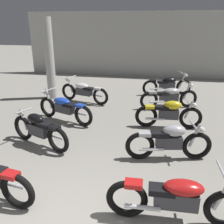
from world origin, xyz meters
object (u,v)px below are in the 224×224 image
at_px(motorcycle_right_row_1, 169,141).
at_px(motorcycle_right_row_3, 169,97).
at_px(support_pillar, 50,59).
at_px(motorcycle_left_row_1, 39,129).
at_px(motorcycle_right_row_4, 167,85).
at_px(motorcycle_left_row_3, 84,91).
at_px(motorcycle_right_row_0, 177,198).
at_px(motorcycle_right_row_2, 169,113).
at_px(motorcycle_left_row_2, 64,108).

distance_m(motorcycle_right_row_1, motorcycle_right_row_3, 3.63).
relative_size(support_pillar, motorcycle_left_row_1, 1.72).
height_order(support_pillar, motorcycle_right_row_4, support_pillar).
xyz_separation_m(motorcycle_left_row_3, motorcycle_right_row_4, (3.26, 1.71, 0.00)).
xyz_separation_m(motorcycle_right_row_0, motorcycle_right_row_1, (-0.06, 1.91, 0.01)).
height_order(motorcycle_left_row_1, motorcycle_right_row_0, motorcycle_right_row_0).
xyz_separation_m(motorcycle_left_row_3, motorcycle_right_row_2, (3.23, -1.92, 0.01)).
relative_size(support_pillar, motorcycle_right_row_1, 1.64).
height_order(motorcycle_left_row_1, motorcycle_right_row_3, motorcycle_right_row_3).
height_order(motorcycle_left_row_2, motorcycle_left_row_3, same).
xyz_separation_m(support_pillar, motorcycle_right_row_3, (4.77, -0.43, -1.15)).
xyz_separation_m(motorcycle_left_row_1, motorcycle_right_row_0, (3.27, -1.95, -0.01)).
bearing_deg(motorcycle_left_row_1, motorcycle_left_row_2, 89.81).
bearing_deg(motorcycle_right_row_2, motorcycle_right_row_3, 88.02).
relative_size(motorcycle_left_row_3, motorcycle_right_row_0, 0.97).
xyz_separation_m(motorcycle_right_row_0, motorcycle_right_row_2, (-0.03, 3.73, 0.01)).
xyz_separation_m(motorcycle_left_row_3, motorcycle_right_row_0, (3.26, -5.66, 0.00)).
height_order(motorcycle_left_row_3, motorcycle_right_row_2, motorcycle_left_row_3).
bearing_deg(motorcycle_right_row_3, motorcycle_left_row_3, 177.92).
xyz_separation_m(motorcycle_left_row_1, motorcycle_right_row_3, (3.31, 3.59, -0.01)).
distance_m(support_pillar, motorcycle_left_row_2, 2.99).
bearing_deg(support_pillar, motorcycle_right_row_2, -25.43).
bearing_deg(motorcycle_left_row_1, motorcycle_left_row_3, 89.78).
xyz_separation_m(motorcycle_right_row_3, motorcycle_right_row_4, (-0.04, 1.83, 0.00)).
relative_size(support_pillar, motorcycle_right_row_2, 1.62).
relative_size(motorcycle_right_row_0, motorcycle_right_row_4, 1.03).
relative_size(motorcycle_left_row_2, motorcycle_right_row_0, 0.95).
distance_m(support_pillar, motorcycle_right_row_4, 5.06).
bearing_deg(motorcycle_right_row_1, motorcycle_left_row_2, 151.63).
bearing_deg(motorcycle_left_row_3, motorcycle_right_row_4, 27.75).
distance_m(motorcycle_left_row_1, motorcycle_right_row_3, 4.88).
relative_size(motorcycle_left_row_3, motorcycle_right_row_4, 1.00).
bearing_deg(motorcycle_right_row_2, motorcycle_right_row_0, -89.61).
distance_m(support_pillar, motorcycle_right_row_3, 4.92).
relative_size(motorcycle_left_row_1, motorcycle_right_row_0, 0.86).
xyz_separation_m(motorcycle_right_row_2, motorcycle_right_row_4, (0.03, 3.64, -0.01)).
height_order(support_pillar, motorcycle_right_row_0, support_pillar).
height_order(support_pillar, motorcycle_right_row_2, support_pillar).
bearing_deg(motorcycle_right_row_1, motorcycle_right_row_3, 88.42).
bearing_deg(motorcycle_left_row_3, support_pillar, 168.02).
bearing_deg(support_pillar, motorcycle_right_row_4, 16.49).
bearing_deg(motorcycle_right_row_3, motorcycle_right_row_1, -91.58).
xyz_separation_m(motorcycle_right_row_0, motorcycle_right_row_4, (0.00, 7.37, 0.00)).
xyz_separation_m(motorcycle_right_row_0, motorcycle_right_row_3, (0.04, 5.54, 0.00)).
distance_m(motorcycle_left_row_2, motorcycle_left_row_3, 2.02).
distance_m(motorcycle_right_row_1, motorcycle_right_row_2, 1.83).
relative_size(motorcycle_left_row_1, motorcycle_right_row_4, 0.88).
bearing_deg(motorcycle_right_row_1, motorcycle_right_row_4, 89.34).
distance_m(motorcycle_left_row_1, motorcycle_right_row_2, 3.70).
distance_m(motorcycle_left_row_1, motorcycle_right_row_1, 3.21).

